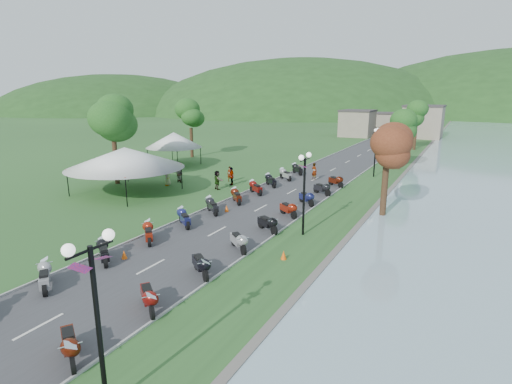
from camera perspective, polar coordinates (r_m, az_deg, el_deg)
The scene contains 14 objects.
road at distance 46.65m, azimuth 10.95°, elevation 3.17°, with size 7.00×120.00×0.02m, color #3E3E41.
hills_backdrop at distance 204.49m, azimuth 24.74°, elevation 10.26°, with size 360.00×120.00×76.00m, color #285621, non-canonical shape.
far_building at distance 90.40m, azimuth 18.49°, elevation 9.39°, with size 18.00×16.00×5.00m, color gray.
moto_row_left at distance 25.35m, azimuth -12.54°, elevation -4.68°, with size 2.60×44.89×1.10m, color #331411, non-canonical shape.
moto_row_right at distance 23.69m, azimuth -0.38°, elevation -5.66°, with size 2.60×34.38×1.10m, color #331411, non-canonical shape.
streetlamp_near at distance 11.79m, azimuth -21.57°, elevation -17.63°, with size 1.40×1.40×5.00m, color black, non-canonical shape.
vendor_tent_main at distance 36.52m, azimuth -18.06°, elevation 2.98°, with size 6.72×6.72×4.00m, color white, non-canonical shape.
vendor_tent_side at distance 49.17m, azimuth -11.59°, elevation 6.03°, with size 4.46×4.46×4.00m, color white, non-canonical shape.
tree_park_left at distance 40.24m, azimuth -19.75°, elevation 8.39°, with size 3.73×3.73×10.37m, color #2D6C24, non-canonical shape.
tree_lakeside at distance 29.26m, azimuth 18.16°, elevation 4.26°, with size 2.83×2.83×7.87m, color #2D6C24, non-canonical shape.
pedestrian_a at distance 39.57m, azimuth -3.71°, elevation 1.49°, with size 0.55×0.41×1.52m, color slate.
pedestrian_b at distance 40.00m, azimuth -10.85°, elevation 1.40°, with size 0.81×0.45×1.68m, color slate.
pedestrian_c at distance 40.58m, azimuth -10.88°, elevation 1.57°, with size 1.24×0.51×1.91m, color slate.
traffic_cone_near at distance 22.33m, azimuth -18.32°, elevation -8.50°, with size 0.31×0.31×0.48m, color #F2590C.
Camera 1 is at (13.40, -3.88, 8.48)m, focal length 28.00 mm.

